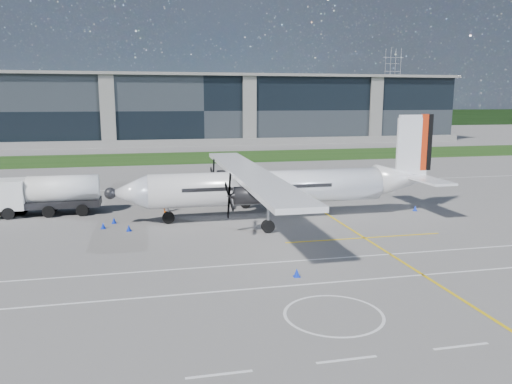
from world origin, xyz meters
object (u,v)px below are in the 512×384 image
Objects in this scene: safety_cone_tail at (415,208)px; safety_cone_portwing at (297,273)px; pylon_east at (392,87)px; fuel_tanker_truck at (41,196)px; ground_crew_person at (165,201)px; safety_cone_nose_port at (129,228)px; baggage_tug at (189,197)px; safety_cone_nose_stbd at (114,220)px; turboprop_aircraft at (280,167)px; safety_cone_stbdwing at (229,188)px; safety_cone_fwd at (103,226)px.

safety_cone_tail is 1.00× the size of safety_cone_portwing.
safety_cone_tail is at bearing -116.38° from pylon_east.
safety_cone_tail is at bearing 42.35° from safety_cone_portwing.
fuel_tanker_truck reaches higher than safety_cone_portwing.
ground_crew_person is 4.17× the size of safety_cone_tail.
safety_cone_nose_port is 15.73m from safety_cone_portwing.
baggage_tug is 5.52× the size of safety_cone_nose_port.
fuel_tanker_truck is at bearing 144.19° from safety_cone_nose_stbd.
ground_crew_person is 6.78m from safety_cone_nose_port.
pylon_east is at bearing 59.80° from turboprop_aircraft.
safety_cone_tail is at bearing 3.99° from safety_cone_nose_port.
safety_cone_stbdwing is at bearing 88.59° from safety_cone_portwing.
pylon_east is 3.29× the size of fuel_tanker_truck.
turboprop_aircraft reaches higher than ground_crew_person.
safety_cone_portwing is (-0.69, -27.98, 0.00)m from safety_cone_stbdwing.
safety_cone_tail and safety_cone_nose_stbd have the same top height.
safety_cone_nose_stbd is (-4.23, -3.28, -0.79)m from ground_crew_person.
ground_crew_person is 4.17× the size of safety_cone_stbdwing.
ground_crew_person is (10.60, -1.32, -0.67)m from fuel_tanker_truck.
safety_cone_fwd is at bearing 130.69° from safety_cone_portwing.
pylon_east reaches higher than safety_cone_stbdwing.
safety_cone_nose_port is 1.00× the size of safety_cone_portwing.
turboprop_aircraft reaches higher than safety_cone_fwd.
pylon_east is at bearing 63.62° from safety_cone_tail.
ground_crew_person is at bearing -133.28° from baggage_tug.
fuel_tanker_truck is 3.30× the size of baggage_tug.
pylon_east is at bearing 55.83° from safety_cone_nose_stbd.
safety_cone_stbdwing is 27.99m from safety_cone_portwing.
ground_crew_person is at bearing 37.85° from safety_cone_nose_stbd.
safety_cone_stbdwing is (10.38, 15.60, 0.00)m from safety_cone_nose_port.
turboprop_aircraft reaches higher than safety_cone_tail.
baggage_tug is 3.52m from ground_crew_person.
safety_cone_fwd is (-12.37, -14.40, 0.00)m from safety_cone_stbdwing.
safety_cone_tail is at bearing -2.19° from safety_cone_nose_stbd.
safety_cone_tail and safety_cone_fwd have the same top height.
turboprop_aircraft is 3.18× the size of fuel_tanker_truck.
turboprop_aircraft is at bearing -4.38° from safety_cone_nose_stbd.
safety_cone_nose_port is 2.32m from safety_cone_fwd.
baggage_tug is 8.62m from safety_cone_stbdwing.
safety_cone_nose_stbd is (-13.68, 1.05, -4.10)m from turboprop_aircraft.
fuel_tanker_truck is 8.00m from safety_cone_nose_stbd.
turboprop_aircraft is at bearing 7.89° from safety_cone_nose_port.
ground_crew_person reaches higher than safety_cone_nose_port.
pylon_east is 180.66m from safety_cone_fwd.
safety_cone_portwing is at bearing -118.73° from pylon_east.
pylon_east is at bearing 53.31° from fuel_tanker_truck.
fuel_tanker_truck reaches higher than ground_crew_person.
safety_cone_stbdwing is (18.02, 8.23, -1.46)m from fuel_tanker_truck.
turboprop_aircraft is 13.43m from safety_cone_tail.
safety_cone_portwing is 18.70m from safety_cone_nose_stbd.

